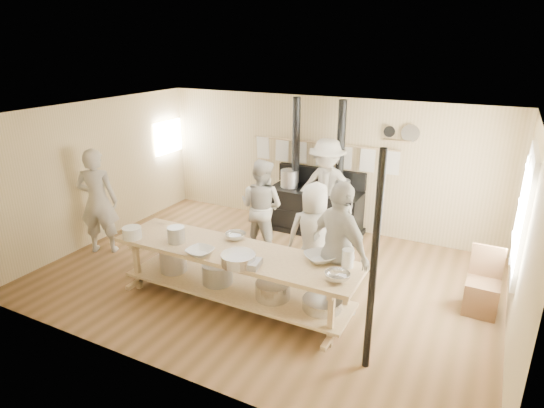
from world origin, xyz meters
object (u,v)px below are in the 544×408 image
Objects in this scene: cook_far_left at (98,201)px; chair at (481,294)px; cook_right at (340,251)px; stove at (315,206)px; cook_by_window at (326,189)px; roasting_pan at (245,263)px; cook_left at (262,207)px; prep_table at (234,271)px; cook_center at (314,236)px.

cook_far_left is 6.31m from chair.
chair is at bearing -118.56° from cook_right.
stove is 4.02m from cook_far_left.
cook_by_window is 2.05× the size of chair.
roasting_pan is (-1.01, -0.77, -0.06)m from cook_right.
stove reaches higher than cook_by_window.
cook_left is at bearing 179.84° from cook_far_left.
stove is at bearing -166.40° from cook_far_left.
prep_table is at bearing -155.80° from chair.
cook_right reaches higher than cook_far_left.
prep_table is 2.11× the size of cook_left.
cook_center is 1.40m from roasting_pan.
cook_center is at bearing 154.48° from cook_left.
chair is (6.20, 0.97, -0.67)m from cook_far_left.
prep_table is at bearing -94.84° from cook_by_window.
cook_center is at bearing 51.46° from prep_table.
cook_center is 1.77× the size of chair.
chair is (3.64, -0.32, -0.58)m from cook_left.
cook_right is 2.65m from cook_by_window.
roasting_pan is at bearing -87.51° from cook_by_window.
roasting_pan reaches higher than prep_table.
prep_table is 2.17× the size of cook_center.
cook_by_window is (0.28, -0.17, 0.44)m from stove.
cook_right is at bearing -64.62° from cook_by_window.
prep_table is 9.19× the size of roasting_pan.
cook_left is (-0.48, 1.71, 0.33)m from prep_table.
cook_left is 2.26m from cook_right.
cook_left reaches higher than cook_center.
cook_left reaches higher than chair.
prep_table is 0.62m from roasting_pan.
stove is 1.57× the size of cook_center.
cook_center is at bearing -73.67° from cook_by_window.
cook_by_window is at bearing -92.88° from cook_center.
stove is 3.39m from roasting_pan.
cook_right is (1.38, 0.44, 0.44)m from prep_table.
cook_right reaches higher than prep_table.
cook_center reaches higher than chair.
cook_center is 2.46m from chair.
cook_right is (4.42, 0.02, 0.01)m from cook_far_left.
stove reaches higher than cook_far_left.
cook_right is 2.04× the size of chair.
cook_far_left reaches higher than roasting_pan.
roasting_pan is (0.86, -2.04, 0.04)m from cook_left.
cook_left is (-0.49, -1.31, 0.33)m from stove.
prep_table is at bearing 50.91° from cook_right.
cook_left is 1.82× the size of chair.
cook_center is at bearing 161.68° from cook_far_left.
prep_table is 1.90× the size of cook_far_left.
roasting_pan is (0.37, -3.35, 0.37)m from stove.
cook_center reaches higher than roasting_pan.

